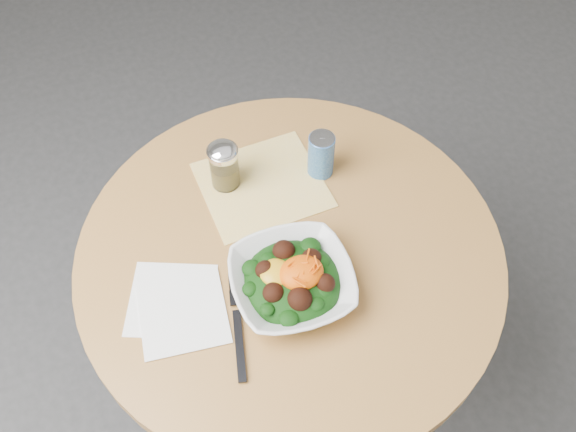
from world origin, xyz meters
The scene contains 8 objects.
ground centered at (0.00, 0.00, 0.00)m, with size 6.00×6.00×0.00m, color #313134.
table centered at (0.00, 0.00, 0.55)m, with size 0.90×0.90×0.75m.
cloth_napkin centered at (0.01, 0.18, 0.75)m, with size 0.26×0.24×0.00m, color #E29E0B.
paper_napkins centered at (-0.26, -0.04, 0.75)m, with size 0.22×0.25×0.00m.
salad_bowl centered at (-0.03, -0.09, 0.78)m, with size 0.27×0.27×0.09m.
fork centered at (-0.16, -0.12, 0.76)m, with size 0.09×0.23×0.00m.
spice_shaker centered at (-0.06, 0.22, 0.81)m, with size 0.07×0.07×0.12m.
beverage_can centered at (0.15, 0.17, 0.81)m, with size 0.06×0.06×0.11m.
Camera 1 is at (-0.29, -0.66, 1.88)m, focal length 40.00 mm.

